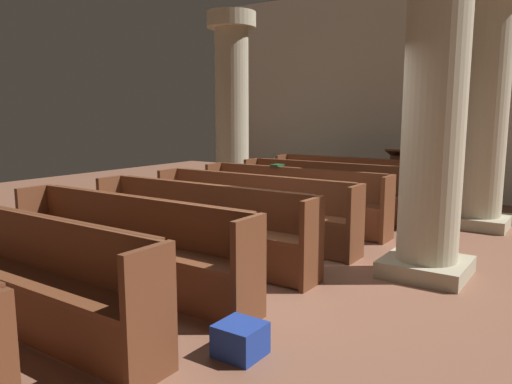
{
  "coord_description": "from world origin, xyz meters",
  "views": [
    {
      "loc": [
        3.09,
        -4.6,
        1.76
      ],
      "look_at": [
        -0.51,
        0.68,
        0.75
      ],
      "focal_mm": 34.5,
      "sensor_mm": 36.0,
      "label": 1
    }
  ],
  "objects_px": {
    "pillar_aisle_rear": "(435,95)",
    "pew_row_0": "(350,180)",
    "pew_row_5": "(126,241)",
    "kneeler_box_blue": "(240,340)",
    "pillar_aisle_side": "(486,101)",
    "pillar_far_side": "(232,105)",
    "pew_row_4": "(198,221)",
    "pew_row_2": "(292,196)",
    "pew_row_1": "(324,187)",
    "hymn_book": "(277,165)",
    "pew_row_3": "(252,207)",
    "lectern": "(398,180)",
    "pew_row_6": "(20,269)",
    "kneeler_box_navy": "(446,215)"
  },
  "relations": [
    {
      "from": "pew_row_4",
      "to": "lectern",
      "type": "distance_m",
      "value": 5.37
    },
    {
      "from": "pew_row_1",
      "to": "lectern",
      "type": "distance_m",
      "value": 2.1
    },
    {
      "from": "hymn_book",
      "to": "kneeler_box_blue",
      "type": "height_order",
      "value": "hymn_book"
    },
    {
      "from": "pew_row_2",
      "to": "hymn_book",
      "type": "distance_m",
      "value": 0.63
    },
    {
      "from": "pew_row_5",
      "to": "kneeler_box_blue",
      "type": "distance_m",
      "value": 1.9
    },
    {
      "from": "lectern",
      "to": "pew_row_6",
      "type": "bearing_deg",
      "value": -94.92
    },
    {
      "from": "pillar_far_side",
      "to": "pew_row_4",
      "type": "bearing_deg",
      "value": -58.17
    },
    {
      "from": "pew_row_4",
      "to": "kneeler_box_navy",
      "type": "distance_m",
      "value": 4.49
    },
    {
      "from": "pew_row_3",
      "to": "pew_row_4",
      "type": "bearing_deg",
      "value": -90.0
    },
    {
      "from": "pew_row_6",
      "to": "pew_row_2",
      "type": "bearing_deg",
      "value": 90.0
    },
    {
      "from": "pew_row_6",
      "to": "pillar_aisle_side",
      "type": "bearing_deg",
      "value": 68.78
    },
    {
      "from": "pillar_aisle_side",
      "to": "pillar_far_side",
      "type": "height_order",
      "value": "same"
    },
    {
      "from": "pillar_aisle_rear",
      "to": "pew_row_0",
      "type": "bearing_deg",
      "value": 125.13
    },
    {
      "from": "pew_row_6",
      "to": "pew_row_4",
      "type": "bearing_deg",
      "value": 90.0
    },
    {
      "from": "pew_row_2",
      "to": "pillar_aisle_rear",
      "type": "bearing_deg",
      "value": -26.21
    },
    {
      "from": "kneeler_box_navy",
      "to": "hymn_book",
      "type": "bearing_deg",
      "value": -144.57
    },
    {
      "from": "pew_row_4",
      "to": "pillar_aisle_rear",
      "type": "bearing_deg",
      "value": 23.6
    },
    {
      "from": "kneeler_box_blue",
      "to": "pew_row_6",
      "type": "bearing_deg",
      "value": -160.95
    },
    {
      "from": "pew_row_4",
      "to": "pew_row_6",
      "type": "xyz_separation_m",
      "value": [
        0.0,
        -2.23,
        0.0
      ]
    },
    {
      "from": "pillar_aisle_rear",
      "to": "lectern",
      "type": "relative_size",
      "value": 3.48
    },
    {
      "from": "pillar_aisle_rear",
      "to": "hymn_book",
      "type": "bearing_deg",
      "value": 153.91
    },
    {
      "from": "pew_row_3",
      "to": "pillar_aisle_side",
      "type": "height_order",
      "value": "pillar_aisle_side"
    },
    {
      "from": "pew_row_1",
      "to": "hymn_book",
      "type": "distance_m",
      "value": 1.1
    },
    {
      "from": "pillar_far_side",
      "to": "kneeler_box_blue",
      "type": "height_order",
      "value": "pillar_far_side"
    },
    {
      "from": "pillar_aisle_rear",
      "to": "lectern",
      "type": "xyz_separation_m",
      "value": [
        -1.75,
        4.29,
        -1.5
      ]
    },
    {
      "from": "pew_row_5",
      "to": "hymn_book",
      "type": "bearing_deg",
      "value": 96.46
    },
    {
      "from": "pew_row_4",
      "to": "kneeler_box_navy",
      "type": "relative_size",
      "value": 7.27
    },
    {
      "from": "pew_row_6",
      "to": "pillar_aisle_rear",
      "type": "relative_size",
      "value": 0.83
    },
    {
      "from": "pew_row_2",
      "to": "pew_row_6",
      "type": "relative_size",
      "value": 1.0
    },
    {
      "from": "pew_row_3",
      "to": "pillar_aisle_side",
      "type": "bearing_deg",
      "value": 49.75
    },
    {
      "from": "kneeler_box_navy",
      "to": "pew_row_2",
      "type": "bearing_deg",
      "value": -136.16
    },
    {
      "from": "pew_row_2",
      "to": "hymn_book",
      "type": "xyz_separation_m",
      "value": [
        -0.4,
        0.19,
        0.44
      ]
    },
    {
      "from": "pew_row_4",
      "to": "lectern",
      "type": "bearing_deg",
      "value": 83.04
    },
    {
      "from": "pew_row_5",
      "to": "lectern",
      "type": "distance_m",
      "value": 6.48
    },
    {
      "from": "pew_row_1",
      "to": "kneeler_box_navy",
      "type": "relative_size",
      "value": 7.27
    },
    {
      "from": "pillar_aisle_side",
      "to": "pillar_far_side",
      "type": "relative_size",
      "value": 1.0
    },
    {
      "from": "pillar_aisle_side",
      "to": "pew_row_0",
      "type": "bearing_deg",
      "value": 168.0
    },
    {
      "from": "pew_row_3",
      "to": "pillar_aisle_rear",
      "type": "height_order",
      "value": "pillar_aisle_rear"
    },
    {
      "from": "hymn_book",
      "to": "pew_row_3",
      "type": "bearing_deg",
      "value": -72.95
    },
    {
      "from": "pew_row_2",
      "to": "kneeler_box_blue",
      "type": "bearing_deg",
      "value": -64.96
    },
    {
      "from": "pew_row_0",
      "to": "pillar_far_side",
      "type": "height_order",
      "value": "pillar_far_side"
    },
    {
      "from": "pillar_far_side",
      "to": "lectern",
      "type": "relative_size",
      "value": 3.48
    },
    {
      "from": "pew_row_4",
      "to": "kneeler_box_blue",
      "type": "bearing_deg",
      "value": -41.91
    },
    {
      "from": "kneeler_box_blue",
      "to": "pillar_aisle_rear",
      "type": "bearing_deg",
      "value": 77.17
    },
    {
      "from": "pillar_far_side",
      "to": "kneeler_box_navy",
      "type": "xyz_separation_m",
      "value": [
        4.25,
        0.27,
        -1.85
      ]
    },
    {
      "from": "pillar_far_side",
      "to": "pillar_aisle_rear",
      "type": "xyz_separation_m",
      "value": [
        4.74,
        -2.73,
        -0.0
      ]
    },
    {
      "from": "lectern",
      "to": "pew_row_2",
      "type": "bearing_deg",
      "value": -101.83
    },
    {
      "from": "pew_row_1",
      "to": "pillar_far_side",
      "type": "distance_m",
      "value": 2.8
    },
    {
      "from": "pew_row_4",
      "to": "pillar_far_side",
      "type": "distance_m",
      "value": 4.68
    },
    {
      "from": "pew_row_6",
      "to": "lectern",
      "type": "height_order",
      "value": "lectern"
    }
  ]
}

